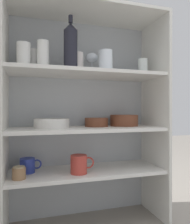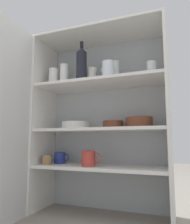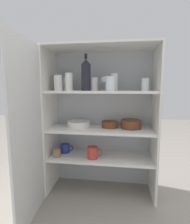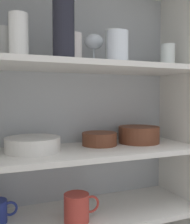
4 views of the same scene
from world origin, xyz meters
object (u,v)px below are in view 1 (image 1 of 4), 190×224
wine_bottle (71,46)px  serving_bowl_small (96,122)px  plate_stack_white (52,123)px  mixing_bowl_large (124,120)px  coffee_mug_primary (28,165)px  storage_jar (19,173)px

wine_bottle → serving_bowl_small: 0.49m
wine_bottle → plate_stack_white: bearing=130.2°
wine_bottle → plate_stack_white: 0.45m
plate_stack_white → mixing_bowl_large: (0.47, 0.02, 0.01)m
wine_bottle → serving_bowl_small: (0.19, 0.13, -0.43)m
coffee_mug_primary → storage_jar: bearing=-111.6°
wine_bottle → serving_bowl_small: wine_bottle is taller
plate_stack_white → coffee_mug_primary: plate_stack_white is taller
plate_stack_white → mixing_bowl_large: size_ratio=1.13×
wine_bottle → plate_stack_white: wine_bottle is taller
wine_bottle → mixing_bowl_large: wine_bottle is taller
mixing_bowl_large → storage_jar: size_ratio=2.65×
mixing_bowl_large → coffee_mug_primary: bearing=-179.2°
wine_bottle → storage_jar: size_ratio=4.28×
mixing_bowl_large → serving_bowl_small: (-0.19, 0.01, -0.01)m
wine_bottle → serving_bowl_small: size_ratio=2.00×
wine_bottle → coffee_mug_primary: wine_bottle is taller
wine_bottle → storage_jar: bearing=178.3°
mixing_bowl_large → coffee_mug_primary: 0.65m
plate_stack_white → serving_bowl_small: bearing=4.9°
serving_bowl_small → coffee_mug_primary: bearing=-177.8°
mixing_bowl_large → storage_jar: bearing=-169.7°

